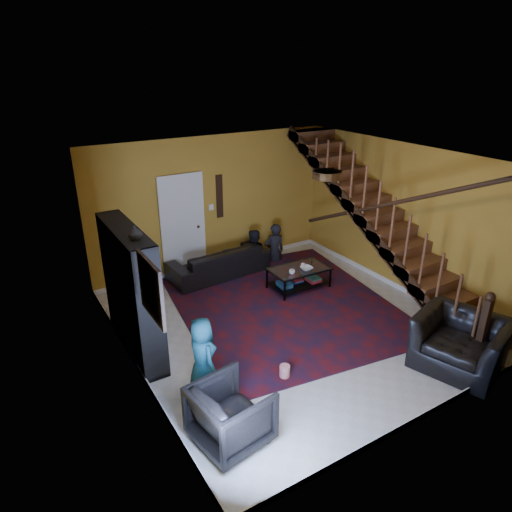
% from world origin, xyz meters
% --- Properties ---
extents(floor, '(5.50, 5.50, 0.00)m').
position_xyz_m(floor, '(0.00, 0.00, 0.00)').
color(floor, beige).
rests_on(floor, ground).
extents(room, '(5.50, 5.50, 5.50)m').
position_xyz_m(room, '(-1.33, 1.33, 0.05)').
color(room, '#BA8729').
rests_on(room, ground).
extents(staircase, '(0.95, 5.02, 3.18)m').
position_xyz_m(staircase, '(2.12, -0.00, 1.40)').
color(staircase, brown).
rests_on(staircase, floor).
extents(bookshelf, '(0.35, 1.80, 2.00)m').
position_xyz_m(bookshelf, '(-2.40, 0.60, 0.96)').
color(bookshelf, black).
rests_on(bookshelf, floor).
extents(door, '(0.82, 0.05, 2.05)m').
position_xyz_m(door, '(-0.70, 2.73, 1.02)').
color(door, silver).
rests_on(door, floor).
extents(framed_picture, '(0.04, 0.74, 0.74)m').
position_xyz_m(framed_picture, '(-2.57, -0.90, 1.75)').
color(framed_picture, maroon).
rests_on(framed_picture, room).
extents(wall_hanging, '(0.14, 0.03, 0.90)m').
position_xyz_m(wall_hanging, '(0.15, 2.73, 1.55)').
color(wall_hanging, black).
rests_on(wall_hanging, room).
extents(ceiling_fixture, '(0.40, 0.40, 0.10)m').
position_xyz_m(ceiling_fixture, '(0.00, -0.80, 2.74)').
color(ceiling_fixture, '#3F2814').
rests_on(ceiling_fixture, room).
extents(rug, '(4.17, 4.62, 0.02)m').
position_xyz_m(rug, '(0.30, 0.55, 0.01)').
color(rug, '#4A0D10').
rests_on(rug, floor).
extents(sofa, '(2.15, 0.97, 0.61)m').
position_xyz_m(sofa, '(-0.13, 2.30, 0.31)').
color(sofa, black).
rests_on(sofa, floor).
extents(armchair_left, '(0.94, 0.92, 0.75)m').
position_xyz_m(armchair_left, '(-2.05, -1.78, 0.38)').
color(armchair_left, black).
rests_on(armchair_left, floor).
extents(armchair_right, '(1.37, 1.47, 0.78)m').
position_xyz_m(armchair_right, '(1.46, -2.25, 0.39)').
color(armchair_right, black).
rests_on(armchair_right, floor).
extents(person_adult_a, '(0.51, 0.37, 1.31)m').
position_xyz_m(person_adult_a, '(1.28, 2.35, 0.20)').
color(person_adult_a, black).
rests_on(person_adult_a, sofa).
extents(person_adult_b, '(0.65, 0.52, 1.27)m').
position_xyz_m(person_adult_b, '(0.72, 2.35, 0.19)').
color(person_adult_b, black).
rests_on(person_adult_b, sofa).
extents(person_child, '(0.38, 0.56, 1.11)m').
position_xyz_m(person_child, '(-1.95, -0.82, 0.56)').
color(person_child, '#194E62').
rests_on(person_child, armchair_left).
extents(coffee_table, '(1.16, 0.70, 0.44)m').
position_xyz_m(coffee_table, '(0.93, 0.96, 0.25)').
color(coffee_table, black).
rests_on(coffee_table, floor).
extents(cup_a, '(0.13, 0.13, 0.09)m').
position_xyz_m(cup_a, '(0.66, 0.81, 0.48)').
color(cup_a, '#999999').
rests_on(cup_a, coffee_table).
extents(cup_b, '(0.10, 0.10, 0.08)m').
position_xyz_m(cup_b, '(1.00, 0.93, 0.48)').
color(cup_b, '#999999').
rests_on(cup_b, coffee_table).
extents(bowl, '(0.24, 0.24, 0.06)m').
position_xyz_m(bowl, '(1.00, 0.82, 0.47)').
color(bowl, '#999999').
rests_on(bowl, coffee_table).
extents(vase, '(0.18, 0.18, 0.19)m').
position_xyz_m(vase, '(-2.41, 0.10, 2.10)').
color(vase, '#999999').
rests_on(vase, bookshelf).
extents(popcorn_bucket, '(0.16, 0.16, 0.17)m').
position_xyz_m(popcorn_bucket, '(-0.86, -1.16, 0.11)').
color(popcorn_bucket, red).
rests_on(popcorn_bucket, rug).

